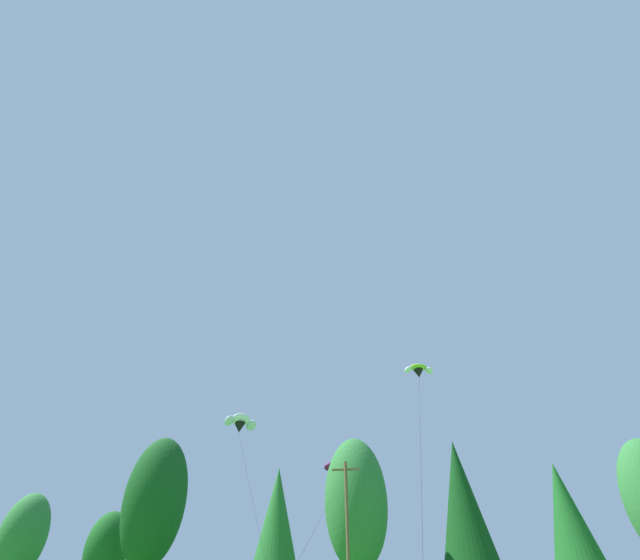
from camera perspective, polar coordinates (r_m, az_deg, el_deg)
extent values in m
ellipsoid|color=#2D7033|center=(60.46, -33.93, -25.70)|extent=(4.58, 4.58, 8.09)
ellipsoid|color=#19561E|center=(55.28, -25.80, -28.68)|extent=(4.08, 4.08, 6.62)
ellipsoid|color=#144719|center=(48.81, -20.44, -24.97)|extent=(5.67, 5.67, 11.25)
cone|color=#236628|center=(46.79, -5.59, -28.09)|extent=(4.16, 4.16, 8.61)
ellipsoid|color=#2D7033|center=(42.64, 4.65, -26.49)|extent=(5.38, 5.38, 10.40)
cone|color=#0F3D14|center=(44.48, 17.76, -25.20)|extent=(4.49, 4.49, 9.72)
cone|color=#19561E|center=(44.00, 29.20, -24.88)|extent=(3.91, 3.91, 7.78)
cylinder|color=brown|center=(38.02, 3.57, -29.90)|extent=(0.26, 0.26, 10.30)
cube|color=brown|center=(38.68, 3.31, -23.17)|extent=(2.20, 0.14, 0.14)
ellipsoid|color=#D12893|center=(45.59, 2.88, -22.25)|extent=(2.36, 1.68, 0.92)
ellipsoid|color=#66144C|center=(45.06, 4.62, -22.53)|extent=(1.27, 1.20, 1.14)
ellipsoid|color=#66144C|center=(45.99, 1.20, -22.87)|extent=(1.39, 1.25, 1.14)
cone|color=black|center=(45.51, 2.96, -23.28)|extent=(1.47, 1.47, 1.03)
cylinder|color=black|center=(35.25, 0.03, -28.42)|extent=(1.24, 19.43, 9.32)
ellipsoid|color=#93D633|center=(37.72, 12.52, -10.90)|extent=(1.53, 1.15, 0.58)
ellipsoid|color=white|center=(37.88, 13.84, -11.22)|extent=(0.91, 0.87, 0.72)
ellipsoid|color=white|center=(37.39, 11.28, -11.24)|extent=(0.84, 0.83, 0.72)
cone|color=black|center=(37.58, 12.60, -11.68)|extent=(0.94, 0.94, 0.66)
cylinder|color=black|center=(27.79, 12.82, -19.77)|extent=(2.03, 15.53, 14.23)
ellipsoid|color=white|center=(42.74, -10.16, -17.26)|extent=(2.22, 2.23, 1.19)
ellipsoid|color=silver|center=(43.15, -8.82, -18.00)|extent=(1.47, 1.31, 1.28)
ellipsoid|color=silver|center=(42.17, -11.62, -17.31)|extent=(1.32, 1.46, 1.28)
cone|color=black|center=(42.65, -10.34, -18.18)|extent=(1.44, 1.44, 0.87)
cylinder|color=black|center=(33.69, -8.88, -25.32)|extent=(7.43, 13.77, 12.15)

